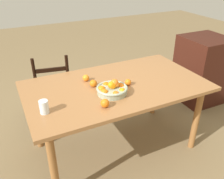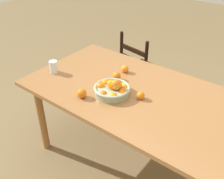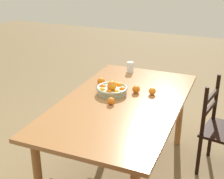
{
  "view_description": "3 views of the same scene",
  "coord_description": "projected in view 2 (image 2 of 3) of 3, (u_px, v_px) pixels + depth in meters",
  "views": [
    {
      "loc": [
        -0.94,
        -1.83,
        1.85
      ],
      "look_at": [
        -0.11,
        -0.14,
        0.82
      ],
      "focal_mm": 38.44,
      "sensor_mm": 36.0,
      "label": 1
    },
    {
      "loc": [
        0.9,
        -1.45,
        1.9
      ],
      "look_at": [
        -0.11,
        -0.14,
        0.82
      ],
      "focal_mm": 41.47,
      "sensor_mm": 36.0,
      "label": 2
    },
    {
      "loc": [
        2.32,
        0.87,
        1.93
      ],
      "look_at": [
        -0.11,
        -0.14,
        0.82
      ],
      "focal_mm": 51.08,
      "sensor_mm": 36.0,
      "label": 3
    }
  ],
  "objects": [
    {
      "name": "fruit_bowl",
      "position": [
        112.0,
        89.0,
        1.98
      ],
      "size": [
        0.28,
        0.28,
        0.13
      ],
      "color": "#9BA68C",
      "rests_on": "dining_table"
    },
    {
      "name": "orange_loose_1",
      "position": [
        125.0,
        69.0,
        2.27
      ],
      "size": [
        0.07,
        0.07,
        0.07
      ],
      "primitive_type": "sphere",
      "color": "orange",
      "rests_on": "dining_table"
    },
    {
      "name": "chair_near_window",
      "position": [
        141.0,
        72.0,
        3.01
      ],
      "size": [
        0.49,
        0.49,
        0.9
      ],
      "rotation": [
        0.0,
        0.0,
        2.97
      ],
      "color": "black",
      "rests_on": "ground"
    },
    {
      "name": "orange_loose_3",
      "position": [
        141.0,
        95.0,
        1.93
      ],
      "size": [
        0.06,
        0.06,
        0.06
      ],
      "primitive_type": "sphere",
      "color": "orange",
      "rests_on": "dining_table"
    },
    {
      "name": "dining_table",
      "position": [
        134.0,
        100.0,
        2.08
      ],
      "size": [
        1.74,
        0.99,
        0.78
      ],
      "color": "#9D683C",
      "rests_on": "ground"
    },
    {
      "name": "orange_loose_2",
      "position": [
        117.0,
        76.0,
        2.16
      ],
      "size": [
        0.07,
        0.07,
        0.07
      ],
      "primitive_type": "sphere",
      "color": "orange",
      "rests_on": "dining_table"
    },
    {
      "name": "drinking_glass",
      "position": [
        54.0,
        67.0,
        2.26
      ],
      "size": [
        0.07,
        0.07,
        0.11
      ],
      "primitive_type": "cylinder",
      "color": "silver",
      "rests_on": "dining_table"
    },
    {
      "name": "orange_loose_0",
      "position": [
        82.0,
        93.0,
        1.94
      ],
      "size": [
        0.07,
        0.07,
        0.07
      ],
      "primitive_type": "sphere",
      "color": "orange",
      "rests_on": "dining_table"
    },
    {
      "name": "ground_plane",
      "position": [
        130.0,
        159.0,
        2.46
      ],
      "size": [
        12.0,
        12.0,
        0.0
      ],
      "primitive_type": "plane",
      "color": "olive"
    }
  ]
}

